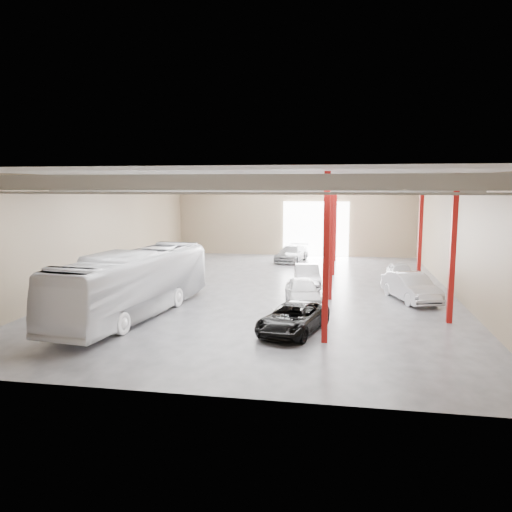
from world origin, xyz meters
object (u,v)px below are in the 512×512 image
(black_sedan, at_px, (293,318))
(car_row_b, at_px, (307,276))
(car_row_c, at_px, (292,254))
(car_row_a, at_px, (303,292))
(coach_bus, at_px, (134,283))
(car_right_near, at_px, (411,287))
(car_right_far, at_px, (401,273))

(black_sedan, height_order, car_row_b, car_row_b)
(car_row_b, relative_size, car_row_c, 0.88)
(car_row_a, distance_m, car_row_c, 15.80)
(coach_bus, xyz_separation_m, car_row_b, (7.97, 8.80, -0.95))
(coach_bus, xyz_separation_m, black_sedan, (8.10, -1.60, -0.99))
(car_row_b, xyz_separation_m, car_right_near, (6.05, -3.10, 0.10))
(black_sedan, distance_m, car_row_b, 10.40)
(car_row_b, xyz_separation_m, car_row_c, (-2.07, 10.44, 0.00))
(car_row_c, xyz_separation_m, car_right_far, (8.12, -8.35, -0.01))
(car_row_b, bearing_deg, car_row_c, 92.27)
(car_right_near, xyz_separation_m, car_right_far, (0.00, 5.20, -0.11))
(black_sedan, distance_m, car_right_near, 9.40)
(coach_bus, height_order, car_right_far, coach_bus)
(car_row_c, bearing_deg, black_sedan, -71.31)
(black_sedan, distance_m, car_right_far, 13.83)
(car_row_a, height_order, car_right_near, car_right_near)
(car_row_b, bearing_deg, car_right_near, -36.08)
(coach_bus, relative_size, car_row_a, 2.72)
(car_row_a, xyz_separation_m, car_right_far, (5.91, 7.30, -0.06))
(coach_bus, distance_m, car_right_near, 15.16)
(black_sedan, bearing_deg, car_row_a, 105.75)
(car_row_c, xyz_separation_m, car_right_near, (8.12, -13.55, 0.10))
(coach_bus, height_order, car_row_c, coach_bus)
(car_right_near, bearing_deg, coach_bus, -176.04)
(car_row_b, bearing_deg, coach_bus, -141.07)
(car_right_near, bearing_deg, car_row_a, -178.64)
(coach_bus, bearing_deg, car_row_a, 31.24)
(car_row_b, distance_m, car_row_c, 10.65)
(car_row_a, relative_size, car_row_b, 1.03)
(car_row_a, height_order, car_right_far, car_row_a)
(car_right_far, bearing_deg, car_row_a, -131.33)
(car_row_b, height_order, car_right_near, car_right_near)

